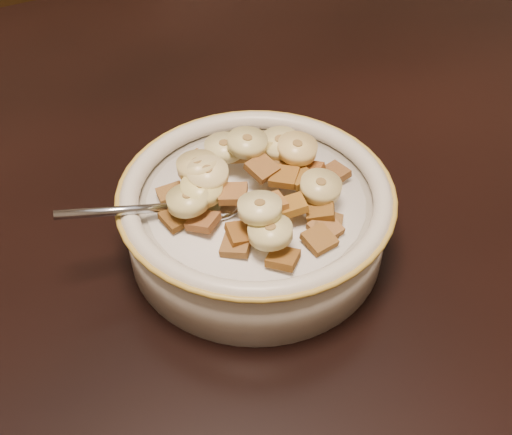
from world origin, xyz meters
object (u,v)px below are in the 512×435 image
chair (92,25)px  spoon (215,204)px  table (143,228)px  cereal_bowl (256,222)px

chair → spoon: size_ratio=21.34×
table → spoon: 0.11m
table → chair: chair is taller
chair → spoon: (-0.15, -0.86, 0.28)m
cereal_bowl → spoon: size_ratio=4.17×
table → cereal_bowl: bearing=-48.3°
table → cereal_bowl: 0.12m
chair → cereal_bowl: (-0.12, -0.87, 0.25)m
chair → spoon: 0.92m
spoon → cereal_bowl: bearing=90.0°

